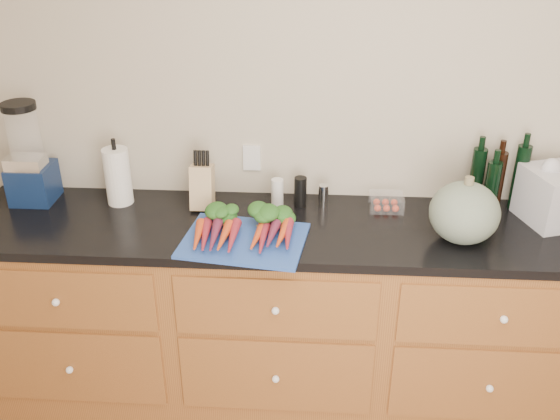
# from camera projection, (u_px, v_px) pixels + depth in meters

# --- Properties ---
(wall_back) EXTENTS (4.10, 0.05, 2.60)m
(wall_back) POSITION_uv_depth(u_px,v_px,m) (386.00, 121.00, 2.77)
(wall_back) COLOR #C0B59F
(wall_back) RESTS_ON ground
(cabinets) EXTENTS (3.60, 0.64, 0.90)m
(cabinets) POSITION_uv_depth(u_px,v_px,m) (378.00, 320.00, 2.87)
(cabinets) COLOR brown
(cabinets) RESTS_ON ground
(countertop) EXTENTS (3.64, 0.62, 0.04)m
(countertop) POSITION_uv_depth(u_px,v_px,m) (385.00, 231.00, 2.66)
(countertop) COLOR black
(countertop) RESTS_ON cabinets
(cutting_board) EXTENTS (0.54, 0.43, 0.01)m
(cutting_board) POSITION_uv_depth(u_px,v_px,m) (244.00, 240.00, 2.54)
(cutting_board) COLOR #254CAC
(cutting_board) RESTS_ON countertop
(carrots) EXTENTS (0.45, 0.33, 0.06)m
(carrots) POSITION_uv_depth(u_px,v_px,m) (245.00, 227.00, 2.57)
(carrots) COLOR #DE471A
(carrots) RESTS_ON cutting_board
(squash) EXTENTS (0.28, 0.28, 0.25)m
(squash) POSITION_uv_depth(u_px,v_px,m) (464.00, 213.00, 2.50)
(squash) COLOR #566756
(squash) RESTS_ON countertop
(blender_appliance) EXTENTS (0.18, 0.18, 0.47)m
(blender_appliance) POSITION_uv_depth(u_px,v_px,m) (29.00, 159.00, 2.78)
(blender_appliance) COLOR #0F2149
(blender_appliance) RESTS_ON countertop
(paper_towel) EXTENTS (0.12, 0.12, 0.26)m
(paper_towel) POSITION_uv_depth(u_px,v_px,m) (118.00, 176.00, 2.80)
(paper_towel) COLOR white
(paper_towel) RESTS_ON countertop
(knife_block) EXTENTS (0.10, 0.10, 0.20)m
(knife_block) POSITION_uv_depth(u_px,v_px,m) (202.00, 187.00, 2.77)
(knife_block) COLOR tan
(knife_block) RESTS_ON countertop
(grinder_salt) EXTENTS (0.05, 0.05, 0.13)m
(grinder_salt) POSITION_uv_depth(u_px,v_px,m) (277.00, 192.00, 2.81)
(grinder_salt) COLOR white
(grinder_salt) RESTS_ON countertop
(grinder_pepper) EXTENTS (0.06, 0.06, 0.14)m
(grinder_pepper) POSITION_uv_depth(u_px,v_px,m) (300.00, 192.00, 2.80)
(grinder_pepper) COLOR black
(grinder_pepper) RESTS_ON countertop
(canister_chrome) EXTENTS (0.05, 0.05, 0.10)m
(canister_chrome) POSITION_uv_depth(u_px,v_px,m) (323.00, 196.00, 2.80)
(canister_chrome) COLOR silver
(canister_chrome) RESTS_ON countertop
(tomato_box) EXTENTS (0.15, 0.12, 0.07)m
(tomato_box) POSITION_uv_depth(u_px,v_px,m) (386.00, 202.00, 2.78)
(tomato_box) COLOR white
(tomato_box) RESTS_ON countertop
(bottles) EXTENTS (0.25, 0.13, 0.30)m
(bottles) POSITION_uv_depth(u_px,v_px,m) (497.00, 181.00, 2.75)
(bottles) COLOR black
(bottles) RESTS_ON countertop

